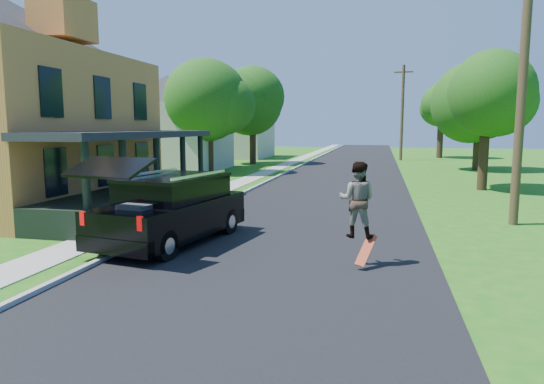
% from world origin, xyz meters
% --- Properties ---
extents(ground, '(140.00, 140.00, 0.00)m').
position_xyz_m(ground, '(0.00, 0.00, 0.00)').
color(ground, '#196514').
rests_on(ground, ground).
extents(street, '(8.00, 120.00, 0.02)m').
position_xyz_m(street, '(0.00, 20.00, 0.00)').
color(street, black).
rests_on(street, ground).
extents(curb, '(0.15, 120.00, 0.12)m').
position_xyz_m(curb, '(-4.05, 20.00, 0.00)').
color(curb, '#A0A09B').
rests_on(curb, ground).
extents(sidewalk, '(1.30, 120.00, 0.03)m').
position_xyz_m(sidewalk, '(-5.60, 20.00, 0.00)').
color(sidewalk, gray).
rests_on(sidewalk, ground).
extents(front_walk, '(6.50, 1.20, 0.03)m').
position_xyz_m(front_walk, '(-9.50, 6.00, 0.00)').
color(front_walk, gray).
rests_on(front_walk, ground).
extents(neighbor_house_mid, '(12.78, 12.78, 8.30)m').
position_xyz_m(neighbor_house_mid, '(-13.50, 24.00, 4.19)').
color(neighbor_house_mid, '#BCB7A7').
rests_on(neighbor_house_mid, ground).
extents(neighbor_house_far, '(12.78, 12.78, 8.30)m').
position_xyz_m(neighbor_house_far, '(-13.50, 40.00, 4.19)').
color(neighbor_house_far, '#BCB7A7').
rests_on(neighbor_house_far, ground).
extents(black_suv, '(2.95, 5.77, 2.57)m').
position_xyz_m(black_suv, '(-3.20, 1.50, 0.98)').
color(black_suv, black).
rests_on(black_suv, ground).
extents(skateboarder, '(0.95, 0.78, 1.82)m').
position_xyz_m(skateboarder, '(2.03, 0.48, 1.57)').
color(skateboarder, black).
rests_on(skateboarder, ground).
extents(skateboard, '(0.50, 0.63, 0.68)m').
position_xyz_m(skateboard, '(2.27, 0.14, 0.42)').
color(skateboard, '#A62C0E').
rests_on(skateboard, ground).
extents(tree_left_mid, '(6.75, 6.86, 8.78)m').
position_xyz_m(tree_left_mid, '(-9.59, 22.17, 5.64)').
color(tree_left_mid, black).
rests_on(tree_left_mid, ground).
extents(tree_left_far, '(6.34, 6.11, 9.10)m').
position_xyz_m(tree_left_far, '(-8.68, 30.93, 5.99)').
color(tree_left_far, black).
rests_on(tree_left_far, ground).
extents(tree_right_near, '(4.59, 4.44, 7.25)m').
position_xyz_m(tree_right_near, '(7.75, 16.07, 4.81)').
color(tree_right_near, black).
rests_on(tree_right_near, ground).
extents(tree_right_mid, '(6.57, 6.41, 8.87)m').
position_xyz_m(tree_right_mid, '(9.66, 28.61, 5.71)').
color(tree_right_mid, black).
rests_on(tree_right_mid, ground).
extents(tree_right_far, '(6.51, 6.09, 8.52)m').
position_xyz_m(tree_right_far, '(8.64, 43.70, 5.68)').
color(tree_right_far, black).
rests_on(tree_right_far, ground).
extents(utility_pole_near, '(1.78, 0.56, 10.33)m').
position_xyz_m(utility_pole_near, '(7.00, 6.49, 5.33)').
color(utility_pole_near, '#43311F').
rests_on(utility_pole_near, ground).
extents(utility_pole_far, '(1.82, 0.42, 9.31)m').
position_xyz_m(utility_pole_far, '(4.50, 39.02, 4.81)').
color(utility_pole_far, '#43311F').
rests_on(utility_pole_far, ground).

